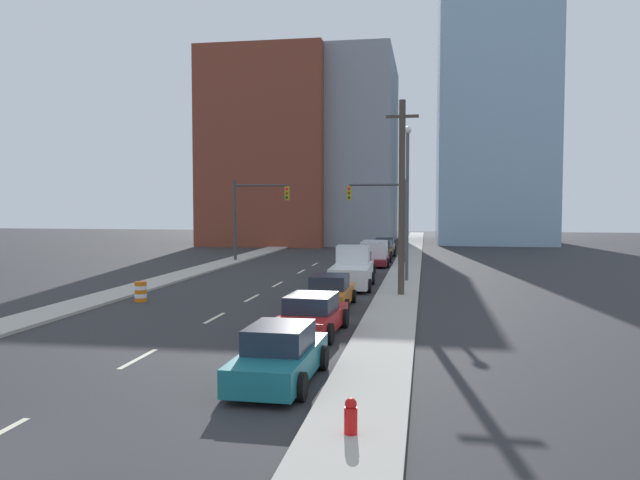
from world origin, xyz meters
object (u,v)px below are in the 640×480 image
Objects in this scene: traffic_barrel at (141,292)px; sedan_tan at (359,265)px; sedan_gray at (385,246)px; pickup_truck_white at (352,271)px; street_lamp at (407,193)px; fire_hydrant at (351,419)px; utility_pole_right_mid at (402,197)px; sedan_brown at (382,250)px; sedan_red at (311,316)px; box_truck_maroon at (375,254)px; traffic_signal_right at (388,209)px; sedan_teal at (279,356)px; traffic_signal_left at (250,209)px; sedan_orange at (330,293)px.

sedan_tan is at bearing 53.64° from traffic_barrel.
sedan_tan is 1.07× the size of sedan_gray.
street_lamp is at bearing 42.23° from pickup_truck_white.
pickup_truck_white is at bearing -136.12° from street_lamp.
traffic_barrel is at bearing 127.27° from fire_hydrant.
street_lamp is 6.18m from sedan_tan.
utility_pole_right_mid reaches higher than sedan_brown.
sedan_tan reaches higher than sedan_red.
sedan_tan is 7.35m from box_truck_maroon.
fire_hydrant is 35.24m from box_truck_maroon.
street_lamp is at bearing -75.86° from box_truck_maroon.
sedan_tan is (9.03, 12.27, 0.21)m from traffic_barrel.
fire_hydrant is at bearing -87.68° from traffic_signal_right.
sedan_tan is at bearing 92.54° from sedan_teal.
utility_pole_right_mid is at bearing -86.07° from sedan_gray.
utility_pole_right_mid is at bearing -72.99° from sedan_tan.
traffic_barrel is 15.24m from sedan_tan.
traffic_signal_right is at bearing 79.09° from sedan_tan.
traffic_signal_left reaches higher than sedan_teal.
sedan_brown is at bearing 96.34° from utility_pole_right_mid.
traffic_signal_left is 1.38× the size of sedan_red.
street_lamp reaches higher than pickup_truck_white.
sedan_teal is at bearing -87.94° from sedan_orange.
traffic_signal_right reaches higher than box_truck_maroon.
sedan_red is (9.29, -5.94, 0.18)m from traffic_barrel.
street_lamp is 25.48m from fire_hydrant.
sedan_orange is at bearing -93.45° from pickup_truck_white.
sedan_red reaches higher than traffic_barrel.
traffic_signal_left is 21.53m from utility_pole_right_mid.
utility_pole_right_mid is 2.06× the size of sedan_orange.
sedan_red is at bearing -69.70° from traffic_signal_left.
traffic_signal_left reaches higher than traffic_barrel.
traffic_barrel is 0.10× the size of street_lamp.
utility_pole_right_mid is 6.44m from sedan_orange.
sedan_tan reaches higher than traffic_barrel.
traffic_barrel is 0.20× the size of sedan_red.
utility_pole_right_mid is at bearing -81.52° from box_truck_maroon.
utility_pole_right_mid is 13.36m from traffic_barrel.
box_truck_maroon is 6.85m from sedan_brown.
sedan_teal is 11.82m from sedan_orange.
box_truck_maroon is at bearing 93.91° from fire_hydrant.
sedan_teal is 18.59m from pickup_truck_white.
sedan_tan is at bearing -98.68° from traffic_signal_right.
sedan_brown reaches higher than sedan_teal.
sedan_teal is 31.51m from box_truck_maroon.
sedan_gray is at bearing 97.06° from street_lamp.
fire_hydrant is 22.39m from pickup_truck_white.
fire_hydrant is 0.18× the size of sedan_tan.
sedan_tan reaches higher than sedan_brown.
fire_hydrant is 0.18× the size of sedan_red.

